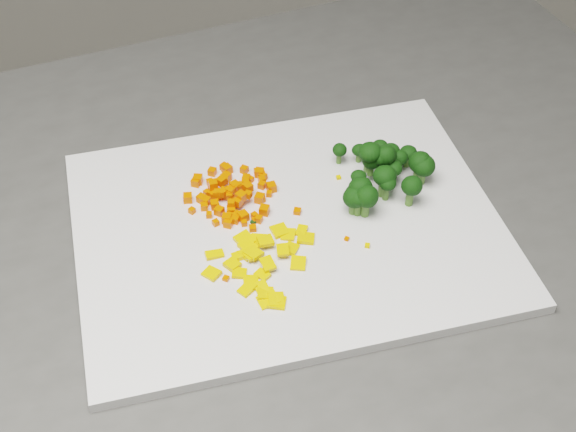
{
  "coord_description": "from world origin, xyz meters",
  "views": [
    {
      "loc": [
        -0.2,
        0.0,
        1.45
      ],
      "look_at": [
        -0.17,
        0.54,
        0.92
      ],
      "focal_mm": 50.0,
      "sensor_mm": 36.0,
      "label": 1
    }
  ],
  "objects_px": {
    "carrot_pile": "(231,188)",
    "pepper_pile": "(267,258)",
    "cutting_board": "(288,227)",
    "broccoli_pile": "(372,167)"
  },
  "relations": [
    {
      "from": "carrot_pile",
      "to": "pepper_pile",
      "type": "relative_size",
      "value": 0.86
    },
    {
      "from": "pepper_pile",
      "to": "carrot_pile",
      "type": "bearing_deg",
      "value": 109.69
    },
    {
      "from": "cutting_board",
      "to": "pepper_pile",
      "type": "distance_m",
      "value": 0.06
    },
    {
      "from": "pepper_pile",
      "to": "broccoli_pile",
      "type": "xyz_separation_m",
      "value": [
        0.11,
        0.1,
        0.02
      ]
    },
    {
      "from": "pepper_pile",
      "to": "broccoli_pile",
      "type": "bearing_deg",
      "value": 42.83
    },
    {
      "from": "cutting_board",
      "to": "broccoli_pile",
      "type": "height_order",
      "value": "broccoli_pile"
    },
    {
      "from": "cutting_board",
      "to": "carrot_pile",
      "type": "distance_m",
      "value": 0.07
    },
    {
      "from": "carrot_pile",
      "to": "pepper_pile",
      "type": "distance_m",
      "value": 0.09
    },
    {
      "from": "cutting_board",
      "to": "broccoli_pile",
      "type": "bearing_deg",
      "value": 30.0
    },
    {
      "from": "carrot_pile",
      "to": "broccoli_pile",
      "type": "distance_m",
      "value": 0.14
    }
  ]
}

